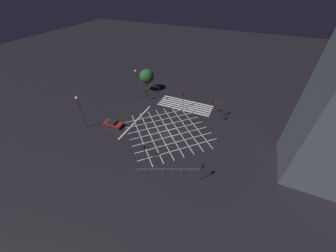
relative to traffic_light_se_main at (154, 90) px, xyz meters
The scene contains 14 objects.
ground_plane 13.21m from the traffic_light_se_main, 129.77° to the left, with size 200.00×200.00×0.00m, color black.
road_markings 9.39m from the traffic_light_se_main, 151.59° to the left, with size 20.14×23.31×0.01m.
traffic_light_se_main is the anchor object (origin of this frame).
traffic_light_median_south 8.11m from the traffic_light_se_main, behind, with size 0.36×0.39×4.29m.
traffic_light_sw_main 16.28m from the traffic_light_se_main, behind, with size 3.05×0.36×3.80m.
traffic_light_se_cross 2.19m from the traffic_light_se_main, 32.29° to the left, with size 0.36×0.39×3.27m.
traffic_light_nw_cross 26.23m from the traffic_light_se_main, 133.33° to the left, with size 0.36×0.39×3.95m.
traffic_light_sw_cross 17.45m from the traffic_light_se_main, behind, with size 0.36×2.65×3.70m.
traffic_light_median_north 20.58m from the traffic_light_se_main, 112.58° to the left, with size 0.36×0.39×3.75m.
street_lamp_east 5.23m from the traffic_light_se_main, 11.46° to the left, with size 0.54×0.54×7.86m.
street_lamp_west 18.30m from the traffic_light_se_main, 62.78° to the left, with size 0.60×0.60×7.61m.
street_tree_near 5.87m from the traffic_light_se_main, 43.08° to the right, with size 3.91×3.91×6.26m.
waiting_car 13.87m from the traffic_light_se_main, 75.92° to the left, with size 4.18×1.83×1.24m.
pedestrian_railing 23.69m from the traffic_light_se_main, 122.45° to the left, with size 9.56×4.26×1.05m.
Camera 1 is at (-12.28, 27.79, 25.65)m, focal length 20.00 mm.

